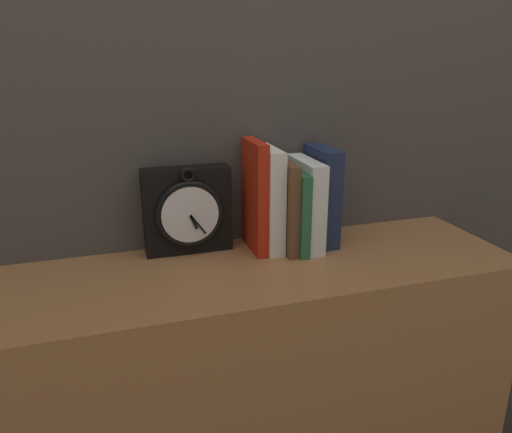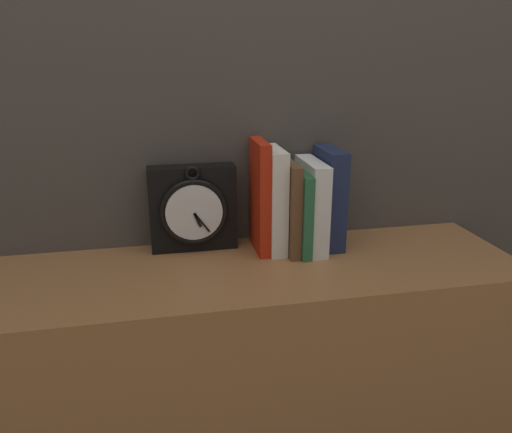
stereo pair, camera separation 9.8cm
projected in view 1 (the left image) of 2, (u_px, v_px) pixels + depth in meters
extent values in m
cube|color=#47423D|center=(228.00, 41.00, 1.04)|extent=(6.00, 0.05, 2.60)
cube|color=black|center=(187.00, 210.00, 1.07)|extent=(0.19, 0.05, 0.19)
torus|color=black|center=(190.00, 214.00, 1.04)|extent=(0.14, 0.01, 0.14)
cylinder|color=silver|center=(190.00, 215.00, 1.04)|extent=(0.12, 0.01, 0.12)
cube|color=black|center=(194.00, 222.00, 1.04)|extent=(0.02, 0.00, 0.03)
cube|color=black|center=(198.00, 224.00, 1.04)|extent=(0.03, 0.00, 0.05)
torus|color=black|center=(188.00, 175.00, 1.01)|extent=(0.03, 0.01, 0.03)
cube|color=red|center=(255.00, 196.00, 1.07)|extent=(0.02, 0.12, 0.24)
cube|color=white|center=(269.00, 199.00, 1.08)|extent=(0.04, 0.13, 0.22)
cube|color=brown|center=(283.00, 205.00, 1.08)|extent=(0.02, 0.14, 0.20)
cube|color=#28643E|center=(293.00, 209.00, 1.09)|extent=(0.02, 0.15, 0.18)
cube|color=white|center=(305.00, 204.00, 1.09)|extent=(0.04, 0.15, 0.20)
cube|color=#1C2648|center=(322.00, 196.00, 1.11)|extent=(0.04, 0.12, 0.22)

